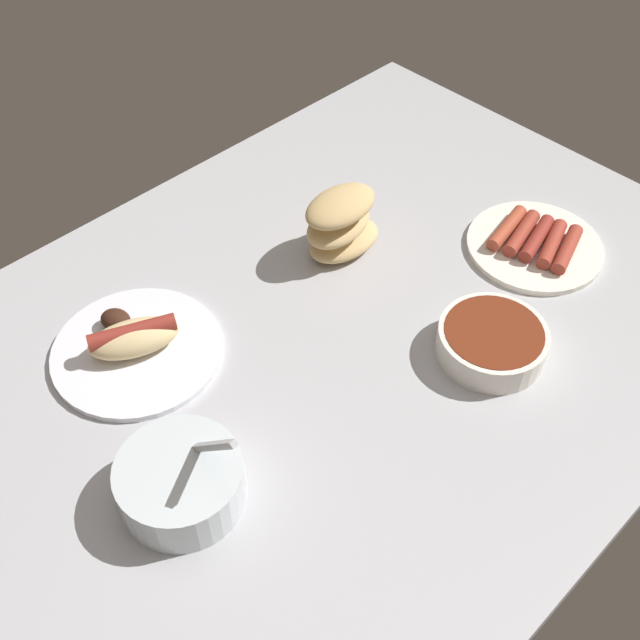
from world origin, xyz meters
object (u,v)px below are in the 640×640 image
plate_sausages (535,243)px  bowl_chili (492,341)px  plate_hotdog_assembled (135,344)px  bread_stack (341,224)px  bowl_coleslaw (181,481)px

plate_sausages → bowl_chili: bearing=-159.7°
plate_hotdog_assembled → plate_sausages: size_ratio=1.11×
bowl_chili → bread_stack: size_ratio=1.06×
bread_stack → bowl_chili: bearing=-90.3°
bread_stack → plate_hotdog_assembled: 35.94cm
bowl_chili → bowl_coleslaw: size_ratio=0.97×
plate_hotdog_assembled → bread_stack: bearing=-7.8°
bowl_chili → plate_hotdog_assembled: bearing=135.8°
bread_stack → bowl_coleslaw: bowl_coleslaw is taller
bowl_chili → bowl_coleslaw: 45.83cm
bowl_chili → plate_hotdog_assembled: (-35.26, 34.33, -0.73)cm
bread_stack → bowl_coleslaw: (-44.46, -17.76, -1.91)cm
bread_stack → plate_sausages: (22.20, -21.20, -4.31)cm
bread_stack → bowl_coleslaw: size_ratio=0.92×
bowl_coleslaw → plate_sausages: (66.66, -3.44, -2.40)cm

